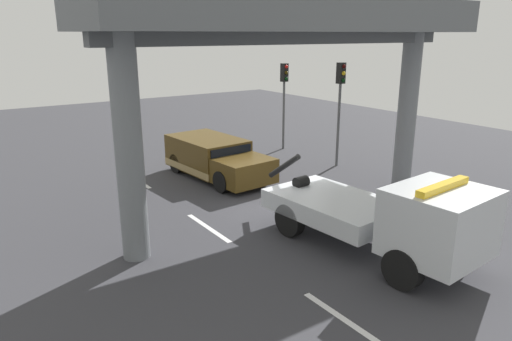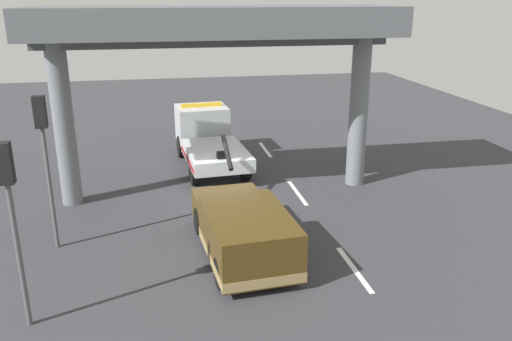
% 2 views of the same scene
% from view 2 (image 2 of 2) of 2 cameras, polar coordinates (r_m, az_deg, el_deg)
% --- Properties ---
extents(ground_plane, '(60.00, 40.00, 0.10)m').
position_cam_2_polar(ground_plane, '(19.74, -3.67, -3.16)').
color(ground_plane, '#38383D').
extents(lane_stripe_west, '(2.60, 0.16, 0.01)m').
position_cam_2_polar(lane_stripe_west, '(15.10, 10.64, -10.49)').
color(lane_stripe_west, silver).
rests_on(lane_stripe_west, ground).
extents(lane_stripe_mid, '(2.60, 0.16, 0.01)m').
position_cam_2_polar(lane_stripe_mid, '(20.26, 4.54, -2.43)').
color(lane_stripe_mid, silver).
rests_on(lane_stripe_mid, ground).
extents(lane_stripe_east, '(2.60, 0.16, 0.01)m').
position_cam_2_polar(lane_stripe_east, '(25.78, 1.02, 2.30)').
color(lane_stripe_east, silver).
rests_on(lane_stripe_east, ground).
extents(tow_truck_white, '(7.32, 2.83, 2.46)m').
position_cam_2_polar(tow_truck_white, '(23.58, -5.31, 3.67)').
color(tow_truck_white, silver).
rests_on(tow_truck_white, ground).
extents(towed_van_green, '(5.35, 2.56, 1.58)m').
position_cam_2_polar(towed_van_green, '(15.19, -1.41, -6.67)').
color(towed_van_green, '#4C3814').
rests_on(towed_van_green, ground).
extents(overpass_structure, '(3.60, 12.91, 6.88)m').
position_cam_2_polar(overpass_structure, '(18.98, -4.30, 14.68)').
color(overpass_structure, slate).
rests_on(overpass_structure, ground).
extents(traffic_light_near, '(0.39, 0.32, 4.38)m').
position_cam_2_polar(traffic_light_near, '(12.35, -25.26, -2.55)').
color(traffic_light_near, '#515456').
rests_on(traffic_light_near, ground).
extents(traffic_light_far, '(0.39, 0.32, 4.62)m').
position_cam_2_polar(traffic_light_far, '(16.02, -22.12, 3.09)').
color(traffic_light_far, '#515456').
rests_on(traffic_light_far, ground).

